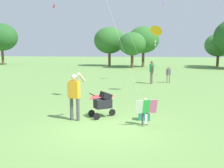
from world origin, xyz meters
The scene contains 10 objects.
ground_plane centered at (0.00, 0.00, 0.00)m, with size 120.00×120.00×0.00m, color #668E47.
treeline_distant centered at (3.87, 26.06, 3.60)m, with size 45.71×7.89×6.22m.
child_with_butterfly_kite centered at (1.38, 0.42, 0.62)m, with size 0.77×0.45×1.00m.
person_adult_flyer centered at (-1.27, 0.77, 1.07)m, with size 0.64×0.54×1.85m.
stroller centered at (-0.26, 1.34, 0.61)m, with size 1.06×0.88×1.03m.
kite_orange_delta centered at (1.99, 6.91, 3.67)m, with size 1.89×3.37×4.01m.
person_red_shirt centered at (3.22, 11.44, 0.74)m, with size 0.38×0.25×1.25m.
person_sitting_far centered at (1.92, 10.81, 1.02)m, with size 0.34×0.53×1.73m.
picnic_blanket centered at (-0.96, 5.23, 0.01)m, with size 1.19×1.24×0.02m, color #CC3D3D.
cooler_box centered at (1.35, 1.15, 0.18)m, with size 0.45×0.33×0.35m.
Camera 1 is at (1.29, -8.37, 2.80)m, focal length 40.69 mm.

